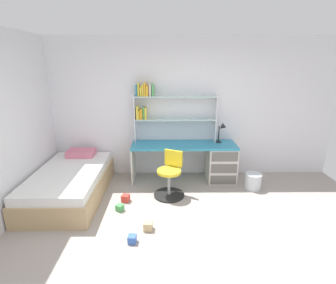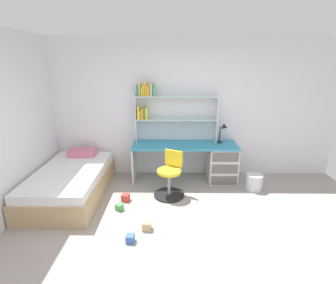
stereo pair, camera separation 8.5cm
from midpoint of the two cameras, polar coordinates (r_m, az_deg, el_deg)
name	(u,v)px [view 2 (the right image)]	position (r m, az deg, el deg)	size (l,w,h in m)	color
ground_plane	(188,253)	(3.40, 5.16, -23.09)	(5.94, 5.67, 0.02)	#9E938C
room_shell	(104,122)	(4.01, -13.35, 4.30)	(5.94, 5.67, 2.65)	silver
desk	(212,160)	(5.00, 10.08, -3.96)	(1.95, 0.58, 0.72)	teal
bookshelf_hutch	(163,107)	(4.85, -0.52, 7.78)	(1.53, 0.22, 1.11)	silver
desk_lamp	(224,130)	(4.95, 12.67, 2.59)	(0.20, 0.17, 0.38)	black
swivel_chair	(170,179)	(4.41, 0.98, -8.15)	(0.52, 0.52, 0.76)	black
bed_platform	(71,182)	(4.72, -20.08, -8.32)	(1.10, 1.90, 0.60)	tan
waste_bin	(254,182)	(4.93, 18.88, -8.33)	(0.30, 0.30, 0.28)	silver
toy_block_red_0	(126,198)	(4.39, -8.77, -12.03)	(0.11, 0.11, 0.11)	red
toy_block_green_1	(119,207)	(4.17, -10.07, -13.94)	(0.10, 0.10, 0.10)	#479E51
toy_block_natural_2	(147,226)	(3.71, -4.05, -17.91)	(0.12, 0.12, 0.12)	tan
toy_block_blue_3	(130,239)	(3.52, -7.58, -20.34)	(0.10, 0.10, 0.10)	#3860B7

